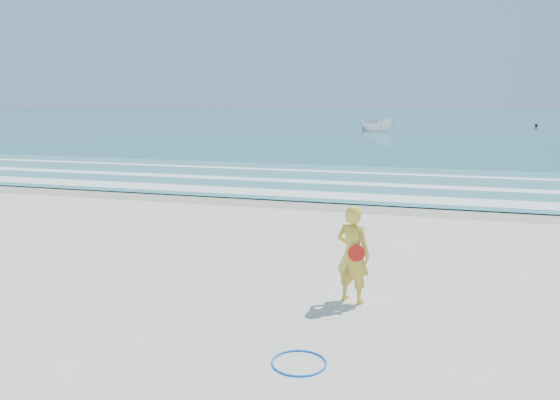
# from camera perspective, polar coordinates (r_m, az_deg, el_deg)

# --- Properties ---
(ground) EXTENTS (400.00, 400.00, 0.00)m
(ground) POSITION_cam_1_polar(r_m,az_deg,el_deg) (9.30, -7.76, -10.35)
(ground) COLOR silver
(ground) RESTS_ON ground
(wet_sand) EXTENTS (400.00, 2.40, 0.00)m
(wet_sand) POSITION_cam_1_polar(r_m,az_deg,el_deg) (17.61, 4.24, -0.35)
(wet_sand) COLOR #B2A893
(wet_sand) RESTS_ON ground
(ocean) EXTENTS (400.00, 190.00, 0.04)m
(ocean) POSITION_cam_1_polar(r_m,az_deg,el_deg) (113.02, 14.70, 8.43)
(ocean) COLOR #19727F
(ocean) RESTS_ON ground
(shallow) EXTENTS (400.00, 10.00, 0.01)m
(shallow) POSITION_cam_1_polar(r_m,az_deg,el_deg) (22.45, 6.94, 2.05)
(shallow) COLOR #59B7AD
(shallow) RESTS_ON ocean
(foam_near) EXTENTS (400.00, 1.40, 0.01)m
(foam_near) POSITION_cam_1_polar(r_m,az_deg,el_deg) (18.85, 5.08, 0.51)
(foam_near) COLOR white
(foam_near) RESTS_ON shallow
(foam_mid) EXTENTS (400.00, 0.90, 0.01)m
(foam_mid) POSITION_cam_1_polar(r_m,az_deg,el_deg) (21.67, 6.59, 1.77)
(foam_mid) COLOR white
(foam_mid) RESTS_ON shallow
(foam_far) EXTENTS (400.00, 0.60, 0.01)m
(foam_far) POSITION_cam_1_polar(r_m,az_deg,el_deg) (24.90, 7.90, 2.86)
(foam_far) COLOR white
(foam_far) RESTS_ON shallow
(hoop) EXTENTS (0.79, 0.79, 0.03)m
(hoop) POSITION_cam_1_polar(r_m,az_deg,el_deg) (7.20, 2.01, -16.63)
(hoop) COLOR blue
(hoop) RESTS_ON ground
(boat) EXTENTS (4.48, 3.01, 1.62)m
(boat) POSITION_cam_1_polar(r_m,az_deg,el_deg) (58.26, 10.17, 7.87)
(boat) COLOR white
(boat) RESTS_ON ocean
(buoy) EXTENTS (0.39, 0.39, 0.39)m
(buoy) POSITION_cam_1_polar(r_m,az_deg,el_deg) (73.78, 25.21, 7.07)
(buoy) COLOR black
(buoy) RESTS_ON ocean
(woman) EXTENTS (0.69, 0.58, 1.62)m
(woman) POSITION_cam_1_polar(r_m,az_deg,el_deg) (9.00, 7.64, -5.62)
(woman) COLOR gold
(woman) RESTS_ON ground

